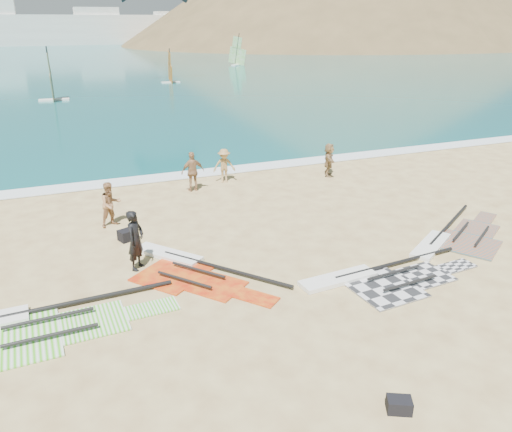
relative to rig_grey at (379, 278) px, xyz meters
name	(u,v)px	position (x,y,z in m)	size (l,w,h in m)	color
ground	(307,309)	(-2.55, -0.60, -0.05)	(300.00, 300.00, 0.00)	#D9C37F
sea	(66,48)	(-2.55, 131.40, -0.05)	(300.00, 240.00, 0.06)	#0B4451
surf_line	(184,176)	(-2.55, 11.70, -0.05)	(300.00, 1.20, 0.04)	white
headland_main	(357,43)	(82.45, 129.40, -0.05)	(143.00, 143.00, 45.00)	brown
headland_minor	(427,40)	(117.45, 139.40, -0.05)	(70.00, 70.00, 28.00)	brown
rig_grey	(379,278)	(0.00, 0.00, 0.00)	(5.37, 2.17, 0.20)	#292A2C
rig_green	(27,325)	(-9.00, 1.18, 0.00)	(6.14, 2.45, 0.20)	#49D019
rig_orange	(455,238)	(3.92, 1.38, 0.00)	(5.25, 3.87, 0.20)	#FF5618
rig_red	(187,269)	(-4.78, 2.54, 0.00)	(4.06, 4.97, 0.20)	#BE020B
gear_bag_near	(128,235)	(-6.04, 5.35, 0.13)	(0.56, 0.41, 0.36)	black
gear_bag_far	(399,405)	(-2.59, -4.32, 0.09)	(0.45, 0.31, 0.27)	black
person_wetsuit	(136,240)	(-6.07, 3.21, 0.84)	(0.65, 0.43, 1.78)	black
beachgoer_left	(111,204)	(-6.34, 6.79, 0.74)	(0.77, 0.60, 1.58)	#A3724A
beachgoer_mid	(224,166)	(-1.10, 10.12, 0.70)	(0.97, 0.56, 1.50)	#A07C49
beachgoer_back	(193,172)	(-2.70, 9.43, 0.79)	(0.98, 0.41, 1.68)	#A1764E
beachgoer_right	(329,160)	(3.65, 9.23, 0.71)	(1.41, 0.45, 1.52)	#96754B
windsurfer_left	(52,85)	(-7.54, 38.33, 1.29)	(2.60, 3.14, 4.68)	white
windsurfer_centre	(170,73)	(5.13, 47.74, 1.11)	(2.12, 2.56, 3.81)	white
windsurfer_right	(237,56)	(20.17, 66.89, 1.33)	(2.53, 2.53, 4.84)	white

